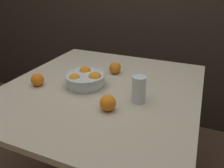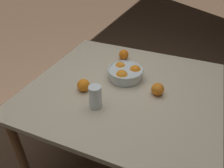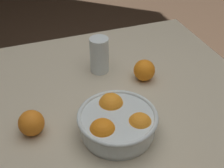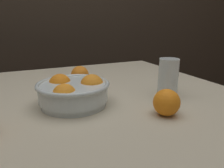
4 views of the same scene
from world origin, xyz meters
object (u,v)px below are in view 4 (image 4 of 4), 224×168
(fruit_bowl, at_px, (73,92))
(juice_glass, at_px, (168,79))
(orange_loose_aside, at_px, (80,75))
(orange_loose_near_bowl, at_px, (167,102))

(fruit_bowl, distance_m, juice_glass, 0.32)
(juice_glass, xyz_separation_m, orange_loose_aside, (-0.23, 0.27, -0.02))
(orange_loose_near_bowl, bearing_deg, orange_loose_aside, 107.38)
(orange_loose_near_bowl, distance_m, orange_loose_aside, 0.42)
(orange_loose_aside, bearing_deg, juice_glass, -50.12)
(juice_glass, distance_m, orange_loose_near_bowl, 0.16)
(orange_loose_near_bowl, bearing_deg, juice_glass, 51.09)
(orange_loose_aside, bearing_deg, orange_loose_near_bowl, -72.62)
(fruit_bowl, distance_m, orange_loose_aside, 0.24)
(juice_glass, xyz_separation_m, orange_loose_near_bowl, (-0.10, -0.13, -0.02))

